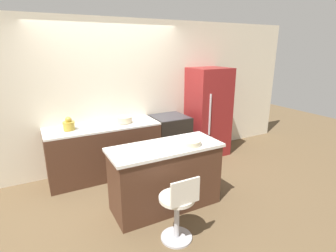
# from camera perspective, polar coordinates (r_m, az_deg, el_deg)

# --- Properties ---
(ground_plane) EXTENTS (14.00, 14.00, 0.00)m
(ground_plane) POSITION_cam_1_polar(r_m,az_deg,el_deg) (4.53, -8.69, -11.33)
(ground_plane) COLOR brown
(wall_back) EXTENTS (8.00, 0.06, 2.60)m
(wall_back) POSITION_cam_1_polar(r_m,az_deg,el_deg) (4.73, -12.17, 6.40)
(wall_back) COLOR beige
(wall_back) RESTS_ON ground_plane
(back_counter) EXTENTS (1.83, 0.63, 0.89)m
(back_counter) POSITION_cam_1_polar(r_m,az_deg,el_deg) (4.57, -13.61, -5.25)
(back_counter) COLOR #4C2D1E
(back_counter) RESTS_ON ground_plane
(kitchen_island) EXTENTS (1.49, 0.63, 0.89)m
(kitchen_island) POSITION_cam_1_polar(r_m,az_deg,el_deg) (3.60, -0.57, -10.92)
(kitchen_island) COLOR #4C2D1E
(kitchen_island) RESTS_ON ground_plane
(oven_range) EXTENTS (0.65, 0.64, 0.89)m
(oven_range) POSITION_cam_1_polar(r_m,az_deg,el_deg) (4.99, 0.37, -2.84)
(oven_range) COLOR black
(oven_range) RESTS_ON ground_plane
(refrigerator) EXTENTS (0.74, 0.67, 1.75)m
(refrigerator) POSITION_cam_1_polar(r_m,az_deg,el_deg) (5.32, 8.71, 3.00)
(refrigerator) COLOR maroon
(refrigerator) RESTS_ON ground_plane
(stool_chair) EXTENTS (0.40, 0.40, 0.83)m
(stool_chair) POSITION_cam_1_polar(r_m,az_deg,el_deg) (3.04, 2.20, -17.68)
(stool_chair) COLOR #B7B7BC
(stool_chair) RESTS_ON ground_plane
(kettle) EXTENTS (0.17, 0.17, 0.21)m
(kettle) POSITION_cam_1_polar(r_m,az_deg,el_deg) (4.30, -20.78, 0.25)
(kettle) COLOR #B29333
(kettle) RESTS_ON back_counter
(mixing_bowl) EXTENTS (0.26, 0.26, 0.10)m
(mixing_bowl) POSITION_cam_1_polar(r_m,az_deg,el_deg) (4.50, -9.43, 1.39)
(mixing_bowl) COLOR #C1B28E
(mixing_bowl) RESTS_ON back_counter
(fruit_bowl) EXTENTS (0.31, 0.31, 0.07)m
(fruit_bowl) POSITION_cam_1_polar(r_m,az_deg,el_deg) (3.46, 4.62, -3.55)
(fruit_bowl) COLOR beige
(fruit_bowl) RESTS_ON kitchen_island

